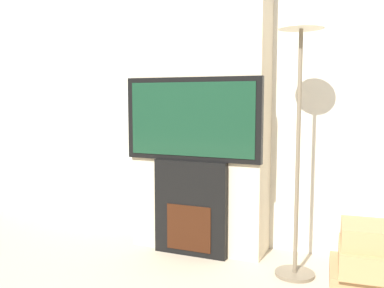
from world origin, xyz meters
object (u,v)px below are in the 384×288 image
fireplace (192,208)px  television (192,119)px  floor_lamp (300,76)px  box_stack (378,275)px

fireplace → television: size_ratio=0.68×
television → floor_lamp: floor_lamp is taller
television → box_stack: bearing=-22.3°
floor_lamp → box_stack: size_ratio=3.26×
floor_lamp → fireplace: bearing=172.1°
television → floor_lamp: bearing=-7.8°
fireplace → television: bearing=-90.0°
fireplace → box_stack: (1.42, -0.58, -0.12)m
fireplace → floor_lamp: size_ratio=0.42×
floor_lamp → box_stack: 1.38m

